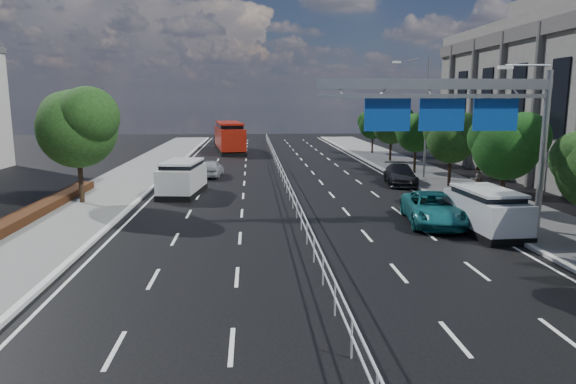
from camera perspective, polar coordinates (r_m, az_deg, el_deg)
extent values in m
plane|color=black|center=(13.33, 6.35, -16.28)|extent=(160.00, 160.00, 0.00)
cube|color=silver|center=(34.65, -0.33, 2.00)|extent=(0.05, 85.00, 0.05)
cube|color=silver|center=(34.72, -0.33, 1.27)|extent=(0.05, 85.00, 0.05)
cylinder|color=gray|center=(25.36, 26.45, 3.85)|extent=(0.28, 0.28, 7.20)
cube|color=gray|center=(23.12, 16.10, 11.46)|extent=(10.20, 0.25, 0.45)
cube|color=gray|center=(23.11, 16.04, 10.22)|extent=(10.20, 0.18, 0.18)
cylinder|color=gray|center=(24.80, 25.12, 12.65)|extent=(2.00, 0.10, 0.10)
cube|color=silver|center=(24.33, 23.00, 12.63)|extent=(0.60, 0.25, 0.15)
cube|color=#0E3D9A|center=(24.37, 22.05, 7.97)|extent=(2.00, 0.08, 1.40)
cube|color=white|center=(24.42, 22.00, 7.98)|extent=(1.80, 0.02, 1.20)
cube|color=#0E3D9A|center=(23.42, 16.72, 8.22)|extent=(2.00, 0.08, 1.40)
cube|color=white|center=(23.47, 16.68, 8.22)|extent=(1.80, 0.02, 1.20)
cube|color=#0E3D9A|center=(22.69, 10.98, 8.41)|extent=(2.00, 0.08, 1.40)
cube|color=white|center=(22.73, 10.95, 8.41)|extent=(1.80, 0.02, 1.20)
cylinder|color=gray|center=(39.95, 15.11, 7.78)|extent=(0.16, 0.16, 9.00)
cylinder|color=gray|center=(39.65, 13.72, 14.05)|extent=(0.10, 2.40, 0.10)
cube|color=silver|center=(39.30, 11.99, 13.93)|extent=(0.60, 0.25, 0.15)
cube|color=#4C4947|center=(39.07, 26.39, 16.03)|extent=(0.40, 36.00, 1.00)
cylinder|color=black|center=(31.56, -22.06, 1.82)|extent=(0.28, 0.28, 3.50)
sphere|color=black|center=(31.32, -22.38, 6.51)|extent=(4.40, 4.40, 4.40)
sphere|color=black|center=(30.40, -21.26, 7.82)|extent=(3.30, 3.30, 3.30)
sphere|color=black|center=(32.17, -23.39, 7.52)|extent=(3.08, 3.08, 3.08)
cylinder|color=black|center=(29.83, 22.77, 0.65)|extent=(0.22, 0.22, 2.80)
sphere|color=black|center=(29.58, 23.05, 4.61)|extent=(3.50, 3.50, 3.50)
sphere|color=black|center=(29.41, 24.81, 5.55)|extent=(2.62, 2.62, 2.62)
sphere|color=black|center=(29.75, 21.60, 5.60)|extent=(2.45, 2.45, 2.45)
cylinder|color=black|center=(36.60, 17.52, 2.52)|extent=(0.22, 0.22, 2.70)
sphere|color=black|center=(36.41, 17.68, 5.64)|extent=(3.30, 3.30, 3.30)
sphere|color=black|center=(36.17, 19.00, 6.40)|extent=(2.48, 2.48, 2.47)
sphere|color=black|center=(36.63, 16.59, 6.40)|extent=(2.31, 2.31, 2.31)
cylinder|color=black|center=(43.61, 13.92, 3.82)|extent=(0.21, 0.21, 2.65)
sphere|color=black|center=(43.45, 14.03, 6.39)|extent=(3.20, 3.20, 3.20)
sphere|color=black|center=(43.17, 15.07, 7.03)|extent=(2.40, 2.40, 2.40)
sphere|color=black|center=(43.71, 13.15, 7.01)|extent=(2.24, 2.24, 2.24)
cylinder|color=black|center=(50.75, 11.32, 4.89)|extent=(0.23, 0.23, 2.85)
sphere|color=black|center=(50.61, 11.41, 7.27)|extent=(3.60, 3.60, 3.60)
sphere|color=black|center=(50.26, 12.39, 7.86)|extent=(2.70, 2.70, 2.70)
sphere|color=black|center=(50.95, 10.57, 7.83)|extent=(2.52, 2.52, 2.52)
cylinder|color=black|center=(58.00, 9.36, 5.47)|extent=(0.21, 0.21, 2.60)
sphere|color=black|center=(57.88, 9.41, 7.36)|extent=(3.10, 3.10, 3.10)
sphere|color=black|center=(57.55, 10.14, 7.85)|extent=(2.32, 2.33, 2.32)
sphere|color=black|center=(58.19, 8.79, 7.81)|extent=(2.17, 2.17, 2.17)
cube|color=black|center=(33.25, -11.61, 0.01)|extent=(2.75, 5.23, 0.36)
cube|color=silver|center=(33.11, -11.66, 1.48)|extent=(2.69, 5.13, 1.48)
cube|color=black|center=(33.01, -11.71, 2.75)|extent=(2.36, 3.74, 0.65)
cube|color=silver|center=(32.97, -11.73, 3.32)|extent=(2.48, 4.04, 0.13)
cylinder|color=black|center=(31.92, -13.88, -0.15)|extent=(0.40, 0.77, 0.74)
cylinder|color=black|center=(31.45, -10.77, -0.18)|extent=(0.40, 0.77, 0.74)
cylinder|color=black|center=(34.99, -12.38, 0.80)|extent=(0.40, 0.77, 0.74)
cylinder|color=black|center=(34.56, -9.53, 0.78)|extent=(0.40, 0.77, 0.74)
cube|color=black|center=(60.44, -6.52, 4.65)|extent=(4.18, 11.73, 0.34)
cube|color=maroon|center=(60.31, -6.55, 6.04)|extent=(4.10, 11.50, 2.33)
cube|color=black|center=(60.24, -6.57, 7.15)|extent=(3.49, 8.35, 1.03)
cube|color=maroon|center=(60.22, -6.58, 7.63)|extent=(3.68, 9.03, 0.21)
cylinder|color=black|center=(56.65, -7.32, 4.45)|extent=(0.39, 0.74, 0.71)
cylinder|color=black|center=(56.85, -5.06, 4.51)|extent=(0.39, 0.74, 0.71)
cylinder|color=black|center=(64.02, -7.82, 5.09)|extent=(0.39, 0.74, 0.71)
cylinder|color=black|center=(64.21, -5.81, 5.14)|extent=(0.39, 0.74, 0.71)
imported|color=#9D9FA3|center=(40.68, -8.51, 2.65)|extent=(1.90, 4.07, 1.35)
imported|color=black|center=(71.42, -7.53, 5.88)|extent=(1.51, 4.19, 1.37)
cube|color=black|center=(25.04, 21.02, -3.82)|extent=(2.28, 4.92, 0.33)
cube|color=silver|center=(24.86, 21.13, -2.04)|extent=(2.23, 4.82, 1.36)
cube|color=black|center=(24.74, 21.23, -0.49)|extent=(2.01, 3.49, 0.60)
cube|color=silver|center=(24.69, 21.28, 0.19)|extent=(2.10, 3.78, 0.12)
cylinder|color=black|center=(23.27, 20.99, -4.41)|extent=(0.32, 0.69, 0.68)
cylinder|color=black|center=(24.10, 24.54, -4.17)|extent=(0.32, 0.69, 0.68)
cylinder|color=black|center=(25.98, 17.80, -2.74)|extent=(0.32, 0.69, 0.68)
cylinder|color=black|center=(26.73, 21.09, -2.58)|extent=(0.32, 0.69, 0.68)
imported|color=#17676B|center=(25.82, 15.82, -1.79)|extent=(3.19, 5.67, 1.50)
imported|color=black|center=(37.32, 12.37, 1.90)|extent=(2.63, 5.11, 1.42)
imported|color=gray|center=(34.35, 20.26, 1.29)|extent=(0.87, 0.69, 1.71)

